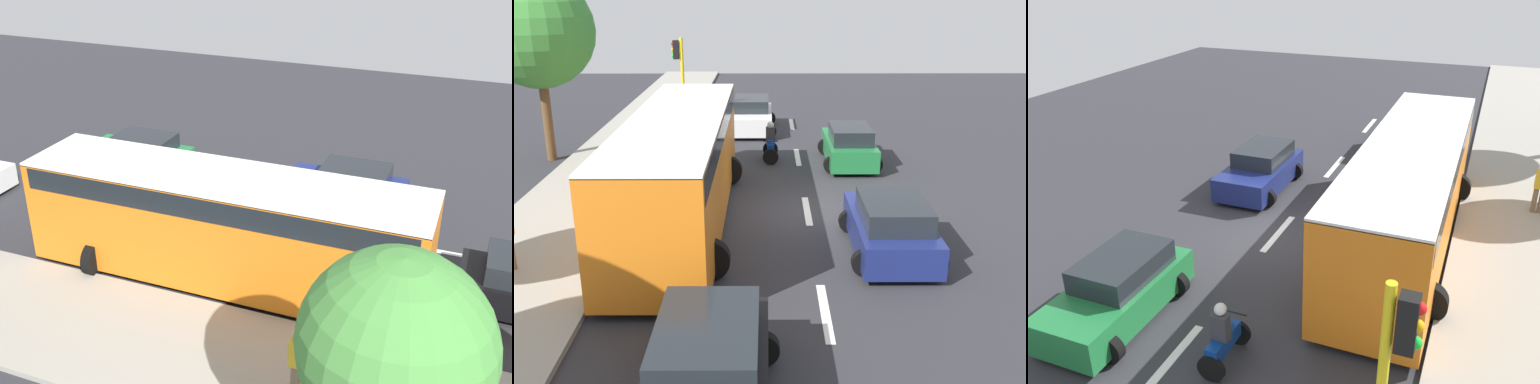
{
  "view_description": "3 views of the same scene",
  "coord_description": "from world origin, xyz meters",
  "views": [
    {
      "loc": [
        17.09,
        7.14,
        9.89
      ],
      "look_at": [
        -0.11,
        0.38,
        0.89
      ],
      "focal_mm": 43.79,
      "sensor_mm": 36.0,
      "label": 1
    },
    {
      "loc": [
        1.22,
        17.09,
        6.54
      ],
      "look_at": [
        1.14,
        0.55,
        0.8
      ],
      "focal_mm": 42.05,
      "sensor_mm": 36.0,
      "label": 2
    },
    {
      "loc": [
        5.48,
        -13.3,
        7.89
      ],
      "look_at": [
        0.48,
        -0.74,
        1.79
      ],
      "focal_mm": 37.4,
      "sensor_mm": 36.0,
      "label": 3
    }
  ],
  "objects": [
    {
      "name": "sidewalk",
      "position": [
        7.0,
        0.0,
        0.07
      ],
      "size": [
        4.0,
        60.0,
        0.15
      ],
      "primitive_type": "cube",
      "color": "#9E998E",
      "rests_on": "ground"
    },
    {
      "name": "lane_stripe_far_south",
      "position": [
        0.0,
        12.0,
        0.01
      ],
      "size": [
        0.2,
        2.4,
        0.01
      ],
      "primitive_type": "cube",
      "color": "white",
      "rests_on": "ground"
    },
    {
      "name": "city_bus",
      "position": [
        3.68,
        0.93,
        1.85
      ],
      "size": [
        3.2,
        11.0,
        3.16
      ],
      "color": "orange",
      "rests_on": "ground"
    },
    {
      "name": "lane_stripe_north",
      "position": [
        0.0,
        -6.0,
        0.01
      ],
      "size": [
        0.2,
        2.4,
        0.01
      ],
      "primitive_type": "cube",
      "color": "white",
      "rests_on": "ground"
    },
    {
      "name": "car_green",
      "position": [
        -1.92,
        -5.1,
        0.71
      ],
      "size": [
        2.16,
        3.92,
        1.52
      ],
      "color": "#1E7238",
      "rests_on": "ground"
    },
    {
      "name": "motorcycle",
      "position": [
        1.09,
        -5.62,
        0.64
      ],
      "size": [
        0.6,
        1.3,
        1.53
      ],
      "color": "black",
      "rests_on": "ground"
    },
    {
      "name": "lane_stripe_south",
      "position": [
        0.0,
        6.0,
        0.01
      ],
      "size": [
        0.2,
        2.4,
        0.01
      ],
      "primitive_type": "cube",
      "color": "white",
      "rests_on": "ground"
    },
    {
      "name": "car_black",
      "position": [
        2.17,
        9.16,
        0.71
      ],
      "size": [
        2.35,
        4.36,
        1.52
      ],
      "color": "black",
      "rests_on": "ground"
    },
    {
      "name": "ground_plane",
      "position": [
        0.0,
        0.0,
        -0.05
      ],
      "size": [
        40.0,
        60.0,
        0.1
      ],
      "primitive_type": "cube",
      "color": "#2D2D33"
    },
    {
      "name": "car_dark_blue",
      "position": [
        -1.91,
        3.03,
        0.71
      ],
      "size": [
        2.3,
        3.99,
        1.52
      ],
      "color": "navy",
      "rests_on": "ground"
    },
    {
      "name": "lane_stripe_mid",
      "position": [
        0.0,
        0.0,
        0.01
      ],
      "size": [
        0.2,
        2.4,
        0.01
      ],
      "primitive_type": "cube",
      "color": "white",
      "rests_on": "ground"
    }
  ]
}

